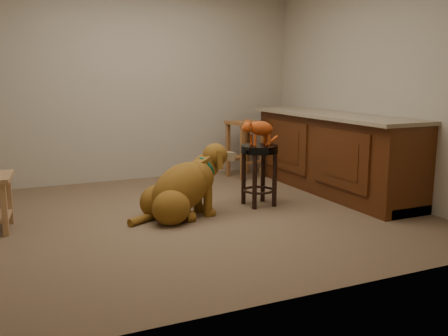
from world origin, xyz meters
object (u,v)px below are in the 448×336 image
wood_stool (245,148)px  golden_retriever (182,190)px  tabby_kitten (259,129)px  padded_stool (259,163)px

wood_stool → golden_retriever: size_ratio=0.64×
wood_stool → tabby_kitten: size_ratio=1.54×
padded_stool → wood_stool: size_ratio=0.85×
golden_retriever → wood_stool: bearing=36.8°
golden_retriever → tabby_kitten: tabby_kitten is taller
tabby_kitten → padded_stool: bearing=-5.7°
padded_stool → golden_retriever: size_ratio=0.55×
wood_stool → golden_retriever: wood_stool is taller
padded_stool → golden_retriever: bearing=-173.0°
wood_stool → golden_retriever: bearing=-134.0°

